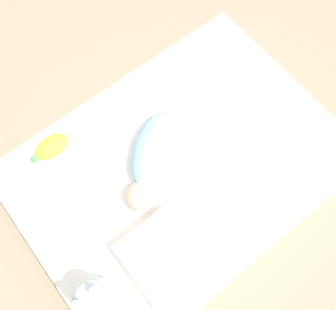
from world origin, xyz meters
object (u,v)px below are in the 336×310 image
object	(u,v)px
swaddled_baby	(154,156)
bunny_plush	(95,300)
turtle_plush	(51,147)
pillow	(174,257)

from	to	relation	value
swaddled_baby	bunny_plush	xyz separation A→B (m)	(0.53, 0.34, 0.06)
turtle_plush	swaddled_baby	bearing A→B (deg)	134.76
pillow	swaddled_baby	bearing A→B (deg)	-116.84
pillow	bunny_plush	bearing A→B (deg)	-9.46
bunny_plush	turtle_plush	size ratio (longest dim) A/B	1.69
turtle_plush	bunny_plush	bearing A→B (deg)	73.50
turtle_plush	pillow	bearing A→B (deg)	100.31
swaddled_baby	turtle_plush	world-z (taller)	swaddled_baby
swaddled_baby	pillow	bearing A→B (deg)	26.84
swaddled_baby	pillow	world-z (taller)	swaddled_baby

